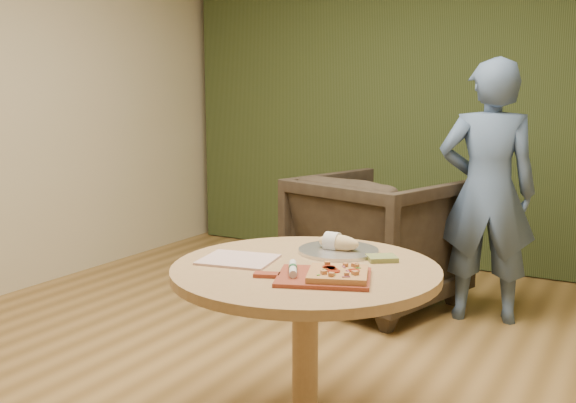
# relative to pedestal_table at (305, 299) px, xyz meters

# --- Properties ---
(room_shell) EXTENTS (5.04, 6.04, 2.84)m
(room_shell) POSITION_rel_pedestal_table_xyz_m (-0.34, 0.18, 0.79)
(room_shell) COLOR olive
(room_shell) RESTS_ON ground
(curtain) EXTENTS (4.80, 0.14, 2.78)m
(curtain) POSITION_rel_pedestal_table_xyz_m (-0.34, 3.08, 0.79)
(curtain) COLOR #263217
(curtain) RESTS_ON ground
(pedestal_table) EXTENTS (1.10, 1.10, 0.75)m
(pedestal_table) POSITION_rel_pedestal_table_xyz_m (0.00, 0.00, 0.00)
(pedestal_table) COLOR tan
(pedestal_table) RESTS_ON ground
(pizza_paddle) EXTENTS (0.47, 0.39, 0.01)m
(pizza_paddle) POSITION_rel_pedestal_table_xyz_m (0.14, -0.14, 0.15)
(pizza_paddle) COLOR brown
(pizza_paddle) RESTS_ON pedestal_table
(flatbread_pizza) EXTENTS (0.28, 0.28, 0.04)m
(flatbread_pizza) POSITION_rel_pedestal_table_xyz_m (0.21, -0.13, 0.17)
(flatbread_pizza) COLOR #B88347
(flatbread_pizza) RESTS_ON pizza_paddle
(cutlery_roll) EXTENTS (0.12, 0.18, 0.03)m
(cutlery_roll) POSITION_rel_pedestal_table_xyz_m (0.03, -0.16, 0.17)
(cutlery_roll) COLOR silver
(cutlery_roll) RESTS_ON pizza_paddle
(newspaper) EXTENTS (0.34, 0.30, 0.01)m
(newspaper) POSITION_rel_pedestal_table_xyz_m (-0.28, -0.07, 0.15)
(newspaper) COLOR white
(newspaper) RESTS_ON pedestal_table
(serving_tray) EXTENTS (0.36, 0.36, 0.02)m
(serving_tray) POSITION_rel_pedestal_table_xyz_m (0.02, 0.27, 0.15)
(serving_tray) COLOR silver
(serving_tray) RESTS_ON pedestal_table
(bread_roll) EXTENTS (0.19, 0.09, 0.09)m
(bread_roll) POSITION_rel_pedestal_table_xyz_m (0.01, 0.27, 0.18)
(bread_roll) COLOR #D8BC84
(bread_roll) RESTS_ON serving_tray
(green_packet) EXTENTS (0.16, 0.15, 0.02)m
(green_packet) POSITION_rel_pedestal_table_xyz_m (0.24, 0.23, 0.15)
(green_packet) COLOR #54612B
(green_packet) RESTS_ON pedestal_table
(armchair) EXTENTS (1.19, 1.14, 1.00)m
(armchair) POSITION_rel_pedestal_table_xyz_m (-0.39, 1.81, -0.11)
(armchair) COLOR black
(armchair) RESTS_ON ground
(person_standing) EXTENTS (0.70, 0.56, 1.67)m
(person_standing) POSITION_rel_pedestal_table_xyz_m (0.32, 1.86, 0.22)
(person_standing) COLOR #435B80
(person_standing) RESTS_ON ground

